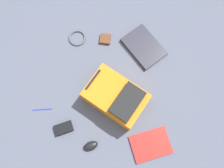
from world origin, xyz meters
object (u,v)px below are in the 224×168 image
object	(u,v)px
laptop	(144,47)
pen_black	(42,109)
computer_mouse	(91,146)
earbud_pouch	(105,39)
backpack	(116,98)
power_brick	(64,128)
cable_coil	(77,38)
book_manual	(151,145)

from	to	relation	value
laptop	pen_black	distance (m)	0.93
computer_mouse	pen_black	world-z (taller)	computer_mouse
earbud_pouch	laptop	bearing A→B (deg)	-112.41
earbud_pouch	backpack	bearing A→B (deg)	179.93
power_brick	earbud_pouch	distance (m)	0.77
cable_coil	computer_mouse	bearing A→B (deg)	178.76
laptop	power_brick	xyz separation A→B (m)	(-0.53, 0.71, 0.00)
cable_coil	earbud_pouch	world-z (taller)	earbud_pouch
backpack	pen_black	world-z (taller)	backpack
backpack	cable_coil	distance (m)	0.61
cable_coil	power_brick	bearing A→B (deg)	164.36
backpack	laptop	xyz separation A→B (m)	(0.39, -0.29, -0.08)
power_brick	pen_black	bearing A→B (deg)	40.96
earbud_pouch	power_brick	bearing A→B (deg)	147.18
computer_mouse	pen_black	xyz separation A→B (m)	(0.33, 0.32, -0.02)
book_manual	computer_mouse	xyz separation A→B (m)	(0.07, 0.43, 0.01)
computer_mouse	cable_coil	distance (m)	0.86
laptop	power_brick	bearing A→B (deg)	126.70
backpack	computer_mouse	size ratio (longest dim) A/B	4.72
book_manual	computer_mouse	distance (m)	0.44
power_brick	pen_black	xyz separation A→B (m)	(0.17, 0.14, -0.01)
backpack	pen_black	xyz separation A→B (m)	(0.02, 0.56, -0.09)
earbud_pouch	pen_black	bearing A→B (deg)	130.58
computer_mouse	cable_coil	xyz separation A→B (m)	(0.86, -0.02, -0.01)
backpack	pen_black	size ratio (longest dim) A/B	3.38
book_manual	power_brick	xyz separation A→B (m)	(0.23, 0.61, 0.01)
pen_black	computer_mouse	bearing A→B (deg)	-135.36
laptop	computer_mouse	xyz separation A→B (m)	(-0.69, 0.53, 0.00)
pen_black	backpack	bearing A→B (deg)	-92.43
laptop	earbud_pouch	world-z (taller)	laptop
cable_coil	earbud_pouch	xyz separation A→B (m)	(-0.05, -0.22, 0.01)
backpack	power_brick	distance (m)	0.45
laptop	earbud_pouch	size ratio (longest dim) A/B	4.77
book_manual	power_brick	bearing A→B (deg)	69.66
book_manual	pen_black	size ratio (longest dim) A/B	2.03
cable_coil	backpack	bearing A→B (deg)	-158.29
laptop	computer_mouse	world-z (taller)	computer_mouse
laptop	earbud_pouch	xyz separation A→B (m)	(0.12, 0.29, -0.00)
backpack	laptop	world-z (taller)	backpack
laptop	computer_mouse	distance (m)	0.87
laptop	earbud_pouch	distance (m)	0.32
backpack	earbud_pouch	distance (m)	0.51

